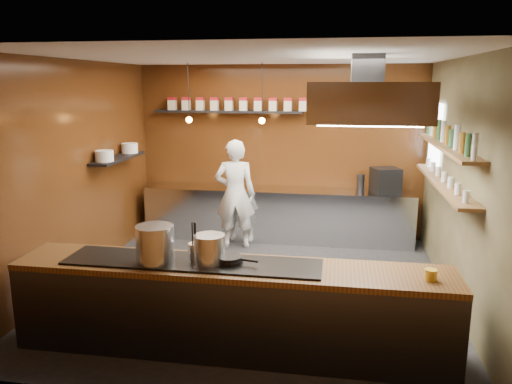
% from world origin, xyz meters
% --- Properties ---
extents(floor, '(5.00, 5.00, 0.00)m').
position_xyz_m(floor, '(0.00, 0.00, 0.00)').
color(floor, black).
rests_on(floor, ground).
extents(back_wall, '(5.00, 0.00, 5.00)m').
position_xyz_m(back_wall, '(0.00, 2.50, 1.50)').
color(back_wall, '#321B09').
rests_on(back_wall, ground).
extents(left_wall, '(0.00, 5.00, 5.00)m').
position_xyz_m(left_wall, '(-2.50, 0.00, 1.50)').
color(left_wall, '#321B09').
rests_on(left_wall, ground).
extents(right_wall, '(0.00, 5.00, 5.00)m').
position_xyz_m(right_wall, '(2.50, 0.00, 1.50)').
color(right_wall, '#484228').
rests_on(right_wall, ground).
extents(ceiling, '(5.00, 5.00, 0.00)m').
position_xyz_m(ceiling, '(0.00, 0.00, 3.00)').
color(ceiling, silver).
rests_on(ceiling, back_wall).
extents(window_pane, '(0.00, 1.00, 1.00)m').
position_xyz_m(window_pane, '(2.45, 1.70, 1.90)').
color(window_pane, white).
rests_on(window_pane, right_wall).
extents(prep_counter, '(4.60, 0.65, 0.90)m').
position_xyz_m(prep_counter, '(0.00, 2.17, 0.45)').
color(prep_counter, silver).
rests_on(prep_counter, floor).
extents(pass_counter, '(4.40, 0.72, 0.94)m').
position_xyz_m(pass_counter, '(-0.00, -1.60, 0.47)').
color(pass_counter, '#38383D').
rests_on(pass_counter, floor).
extents(tin_shelf, '(2.60, 0.26, 0.04)m').
position_xyz_m(tin_shelf, '(-0.90, 2.36, 2.20)').
color(tin_shelf, black).
rests_on(tin_shelf, back_wall).
extents(plate_shelf, '(0.30, 1.40, 0.04)m').
position_xyz_m(plate_shelf, '(-2.34, 1.00, 1.55)').
color(plate_shelf, black).
rests_on(plate_shelf, left_wall).
extents(bottle_shelf_upper, '(0.26, 2.80, 0.04)m').
position_xyz_m(bottle_shelf_upper, '(2.34, 0.30, 1.92)').
color(bottle_shelf_upper, brown).
rests_on(bottle_shelf_upper, right_wall).
extents(bottle_shelf_lower, '(0.26, 2.80, 0.04)m').
position_xyz_m(bottle_shelf_lower, '(2.34, 0.30, 1.45)').
color(bottle_shelf_lower, brown).
rests_on(bottle_shelf_lower, right_wall).
extents(extractor_hood, '(1.20, 2.00, 0.72)m').
position_xyz_m(extractor_hood, '(1.30, -0.40, 2.51)').
color(extractor_hood, '#38383D').
rests_on(extractor_hood, ceiling).
extents(pendant_left, '(0.10, 0.10, 0.95)m').
position_xyz_m(pendant_left, '(-1.40, 1.70, 2.15)').
color(pendant_left, black).
rests_on(pendant_left, ceiling).
extents(pendant_right, '(0.10, 0.10, 0.95)m').
position_xyz_m(pendant_right, '(-0.20, 1.70, 2.15)').
color(pendant_right, black).
rests_on(pendant_right, ceiling).
extents(storage_tins, '(2.43, 0.13, 0.22)m').
position_xyz_m(storage_tins, '(-0.75, 2.36, 2.33)').
color(storage_tins, beige).
rests_on(storage_tins, tin_shelf).
extents(plate_stacks, '(0.26, 1.16, 0.16)m').
position_xyz_m(plate_stacks, '(-2.34, 1.00, 1.65)').
color(plate_stacks, white).
rests_on(plate_stacks, plate_shelf).
extents(bottles, '(0.06, 2.66, 0.24)m').
position_xyz_m(bottles, '(2.34, 0.30, 2.06)').
color(bottles, silver).
rests_on(bottles, bottle_shelf_upper).
extents(wine_glasses, '(0.07, 2.37, 0.13)m').
position_xyz_m(wine_glasses, '(2.34, 0.30, 1.53)').
color(wine_glasses, silver).
rests_on(wine_glasses, bottle_shelf_lower).
extents(stockpot_large, '(0.48, 0.48, 0.37)m').
position_xyz_m(stockpot_large, '(-0.75, -1.68, 1.13)').
color(stockpot_large, silver).
rests_on(stockpot_large, pass_counter).
extents(stockpot_small, '(0.37, 0.37, 0.29)m').
position_xyz_m(stockpot_small, '(-0.21, -1.63, 1.08)').
color(stockpot_small, silver).
rests_on(stockpot_small, pass_counter).
extents(utensil_crock, '(0.16, 0.16, 0.17)m').
position_xyz_m(utensil_crock, '(-0.39, -1.55, 1.02)').
color(utensil_crock, silver).
rests_on(utensil_crock, pass_counter).
extents(frying_pan, '(0.44, 0.28, 0.07)m').
position_xyz_m(frying_pan, '(-0.01, -1.59, 0.97)').
color(frying_pan, black).
rests_on(frying_pan, pass_counter).
extents(butter_jar, '(0.15, 0.15, 0.10)m').
position_xyz_m(butter_jar, '(1.89, -1.67, 0.97)').
color(butter_jar, gold).
rests_on(butter_jar, pass_counter).
extents(espresso_machine, '(0.52, 0.51, 0.42)m').
position_xyz_m(espresso_machine, '(1.80, 2.17, 1.11)').
color(espresso_machine, black).
rests_on(espresso_machine, prep_counter).
extents(chef, '(0.71, 0.52, 1.80)m').
position_xyz_m(chef, '(-0.64, 1.65, 0.90)').
color(chef, white).
rests_on(chef, floor).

